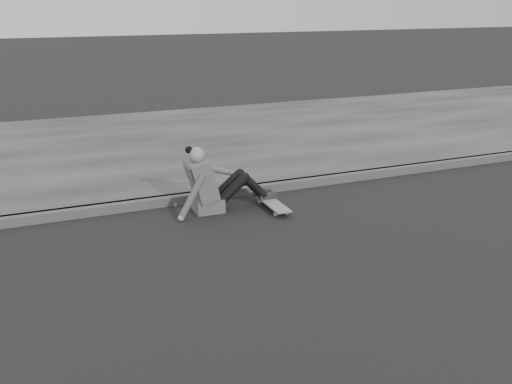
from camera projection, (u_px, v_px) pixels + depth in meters
curb at (398, 170)px, 8.89m from camera, size 24.00×0.16×0.12m
sidewalk at (309, 131)px, 11.53m from camera, size 24.00×6.00×0.12m
skateboard at (272, 204)px, 7.41m from camera, size 0.20×0.78×0.09m
seated_woman at (212, 184)px, 7.27m from camera, size 1.38×0.46×0.88m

